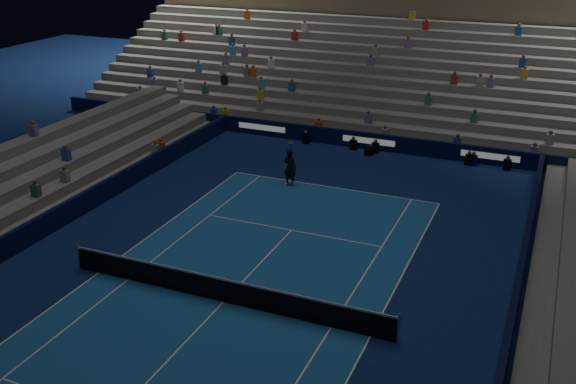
{
  "coord_description": "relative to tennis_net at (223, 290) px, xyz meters",
  "views": [
    {
      "loc": [
        10.09,
        -18.0,
        12.84
      ],
      "look_at": [
        0.0,
        6.0,
        2.0
      ],
      "focal_mm": 41.3,
      "sensor_mm": 36.0,
      "label": 1
    }
  ],
  "objects": [
    {
      "name": "tennis_player",
      "position": [
        -2.13,
        11.33,
        0.47
      ],
      "size": [
        0.75,
        0.53,
        1.95
      ],
      "primitive_type": "imported",
      "rotation": [
        0.0,
        0.0,
        3.04
      ],
      "color": "black",
      "rests_on": "ground"
    },
    {
      "name": "ground",
      "position": [
        0.0,
        0.0,
        -0.5
      ],
      "size": [
        90.0,
        90.0,
        0.0
      ],
      "primitive_type": "plane",
      "color": "#0D1D4E",
      "rests_on": "ground"
    },
    {
      "name": "broadcast_camera",
      "position": [
        0.31,
        17.45,
        -0.21
      ],
      "size": [
        0.51,
        0.91,
        0.57
      ],
      "color": "black",
      "rests_on": "ground"
    },
    {
      "name": "sponsor_barrier_far",
      "position": [
        0.0,
        18.5,
        -0.0
      ],
      "size": [
        44.0,
        0.25,
        1.0
      ],
      "primitive_type": "cube",
      "color": "black",
      "rests_on": "ground"
    },
    {
      "name": "sponsor_barrier_east",
      "position": [
        9.7,
        0.0,
        -0.0
      ],
      "size": [
        0.25,
        37.0,
        1.0
      ],
      "primitive_type": "cube",
      "color": "black",
      "rests_on": "ground"
    },
    {
      "name": "tennis_net",
      "position": [
        0.0,
        0.0,
        0.0
      ],
      "size": [
        12.9,
        0.1,
        1.1
      ],
      "color": "#B2B2B7",
      "rests_on": "ground"
    },
    {
      "name": "sponsor_barrier_west",
      "position": [
        -9.7,
        0.0,
        -0.0
      ],
      "size": [
        0.25,
        37.0,
        1.0
      ],
      "primitive_type": "cube",
      "color": "black",
      "rests_on": "ground"
    },
    {
      "name": "grandstand_main",
      "position": [
        0.0,
        27.9,
        2.87
      ],
      "size": [
        44.0,
        15.2,
        11.2
      ],
      "color": "slate",
      "rests_on": "ground"
    },
    {
      "name": "court_surface",
      "position": [
        0.0,
        0.0,
        -0.5
      ],
      "size": [
        10.97,
        23.77,
        0.01
      ],
      "primitive_type": "cube",
      "color": "#1B5494",
      "rests_on": "ground"
    }
  ]
}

